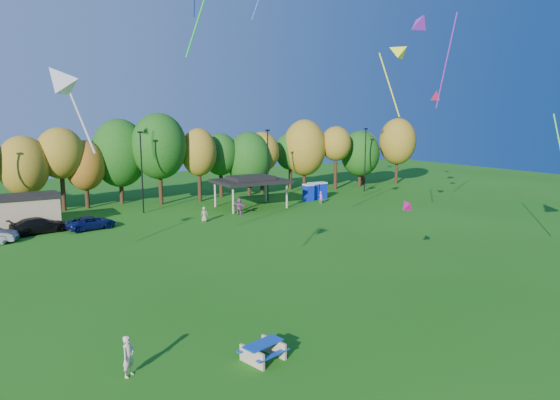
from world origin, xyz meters
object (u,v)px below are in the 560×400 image
car_d (39,225)px  car_c (91,223)px  kite_flyer (128,356)px  porta_potties (314,191)px  picnic_table (263,350)px

car_d → car_c: bearing=-112.1°
kite_flyer → car_d: bearing=51.7°
car_c → car_d: car_d is taller
porta_potties → kite_flyer: 46.29m
picnic_table → kite_flyer: bearing=148.5°
kite_flyer → car_d: kite_flyer is taller
porta_potties → car_d: size_ratio=0.73×
porta_potties → car_c: 28.61m
kite_flyer → picnic_table: bearing=-55.9°
kite_flyer → car_c: size_ratio=0.38×
car_c → porta_potties: bearing=-93.4°
kite_flyer → car_d: size_ratio=0.34×
picnic_table → kite_flyer: size_ratio=1.25×
picnic_table → car_c: size_ratio=0.48×
porta_potties → picnic_table: size_ratio=1.72×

